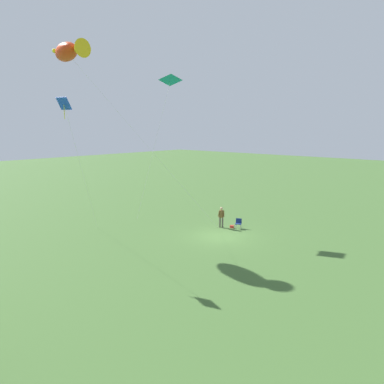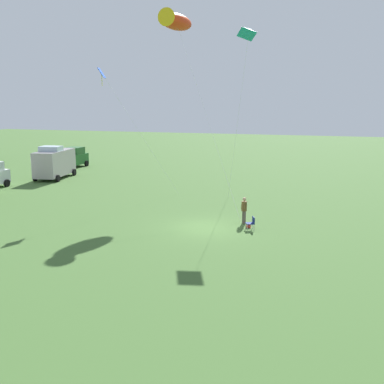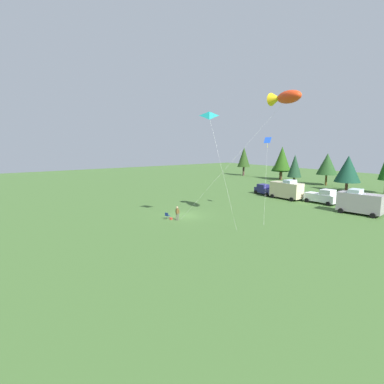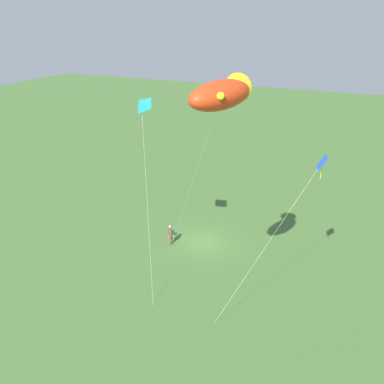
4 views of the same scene
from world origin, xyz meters
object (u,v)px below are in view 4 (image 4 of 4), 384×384
Objects in this scene: backpack_on_grass at (170,238)px; kite_diamond_blue at (318,168)px; folding_chair at (170,231)px; kite_large_fish at (224,94)px; kite_delta_teal at (139,105)px; person_kite_flyer at (170,233)px.

kite_diamond_blue is (4.63, 12.04, 9.36)m from backpack_on_grass.
kite_diamond_blue is (5.11, 12.30, 8.98)m from folding_chair.
backpack_on_grass is (0.48, 0.26, -0.38)m from folding_chair.
kite_diamond_blue is at bearing 145.28° from kite_large_fish.
kite_large_fish reaches higher than folding_chair.
backpack_on_grass is 13.70m from kite_delta_teal.
kite_delta_teal is (6.43, 1.48, 11.90)m from folding_chair.
kite_delta_teal is at bearing -83.03° from kite_diamond_blue.
kite_large_fish is at bearing 39.59° from backpack_on_grass.
folding_chair is 0.66m from backpack_on_grass.
folding_chair is 0.05× the size of kite_large_fish.
kite_large_fish reaches higher than kite_delta_teal.
kite_diamond_blue reaches higher than backpack_on_grass.
folding_chair is at bearing -140.88° from kite_large_fish.
kite_delta_teal is at bearing -119.99° from kite_large_fish.
kite_diamond_blue is (3.84, 11.60, 8.45)m from person_kite_flyer.
person_kite_flyer is at bearing -139.64° from kite_large_fish.
person_kite_flyer is 14.85m from kite_diamond_blue.
backpack_on_grass is (-0.79, -0.44, -0.91)m from person_kite_flyer.
kite_diamond_blue is at bearing -55.08° from person_kite_flyer.
folding_chair is 0.06× the size of kite_delta_teal.
folding_chair is 13.61m from kite_delta_teal.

